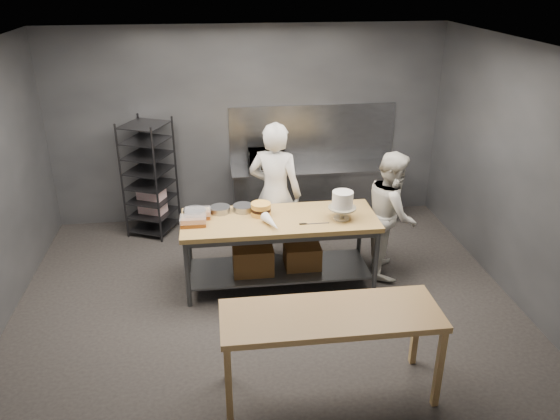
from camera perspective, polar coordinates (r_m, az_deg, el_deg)
The scene contains 16 objects.
ground at distance 6.80m, azimuth -1.46°, elevation -9.26°, with size 6.00×6.00×0.00m, color black.
back_wall at distance 8.47m, azimuth -3.32°, elevation 8.76°, with size 6.00×0.04×3.00m, color #4C4F54.
work_table at distance 6.84m, azimuth -0.29°, elevation -3.50°, with size 2.40×0.90×0.92m.
near_counter at distance 5.06m, azimuth 5.33°, elevation -11.47°, with size 2.00×0.70×0.90m.
back_counter at distance 8.64m, azimuth 3.64°, elevation 1.70°, with size 2.60×0.60×0.90m.
splashback_panel at distance 8.62m, azimuth 3.43°, elevation 7.99°, with size 2.60×0.02×0.90m, color slate.
speed_rack at distance 8.33m, azimuth -13.45°, elevation 3.18°, with size 0.81×0.84×1.75m.
chef_behind at distance 7.24m, azimuth -0.51°, elevation 1.69°, with size 0.71×0.47×1.96m, color silver.
chef_right at distance 7.17m, azimuth 11.56°, elevation -0.38°, with size 0.81×0.63×1.66m, color silver.
microwave at distance 8.32m, azimuth -1.42°, elevation 5.26°, with size 0.54×0.37×0.30m, color black.
frosted_cake_stand at distance 6.62m, azimuth 6.55°, elevation 0.86°, with size 0.34×0.34×0.36m.
layer_cake at distance 6.74m, azimuth -2.01°, elevation 0.08°, with size 0.25×0.25×0.16m.
cake_pans at distance 6.86m, azimuth -6.51°, elevation 0.00°, with size 0.87×0.32×0.07m.
piping_bag at distance 6.43m, azimuth -0.90°, elevation -1.34°, with size 0.12×0.12×0.38m, color white.
offset_spatula at distance 6.54m, azimuth 3.18°, elevation -1.43°, with size 0.36×0.02×0.02m.
pastry_clamshells at distance 6.66m, azimuth -8.81°, elevation -0.74°, with size 0.36×0.42×0.11m.
Camera 1 is at (-0.54, -5.65, 3.75)m, focal length 35.00 mm.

